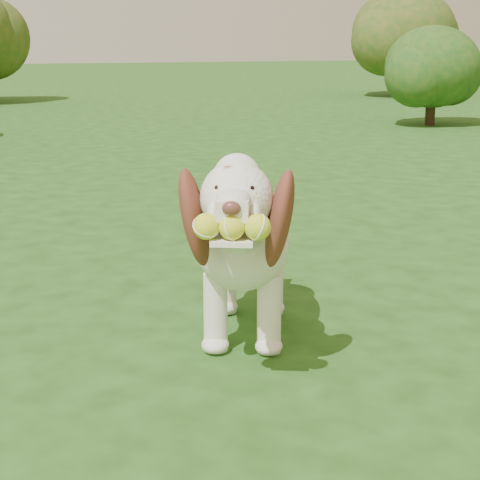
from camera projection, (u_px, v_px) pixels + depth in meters
name	position (u px, v px, depth m)	size (l,w,h in m)	color
ground	(240.00, 397.00, 2.76)	(80.00, 80.00, 0.00)	#1D4012
dog	(244.00, 236.00, 3.18)	(0.78, 1.20, 0.82)	white
shrub_h	(404.00, 32.00, 17.03)	(2.20, 2.20, 2.28)	#382314
shrub_d	(433.00, 67.00, 11.26)	(1.34, 1.34, 1.39)	#382314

